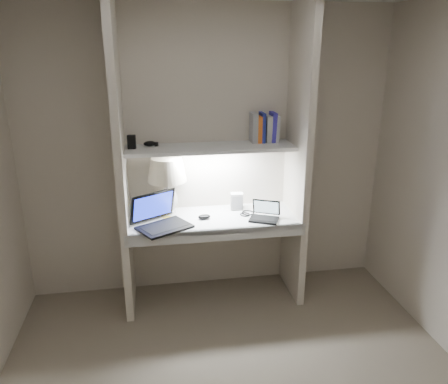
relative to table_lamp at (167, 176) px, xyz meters
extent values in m
cube|color=beige|center=(0.37, 0.11, 0.15)|extent=(3.20, 0.01, 2.50)
cube|color=beige|center=(-0.36, -0.17, 0.15)|extent=(0.06, 0.55, 2.50)
cube|color=beige|center=(1.10, -0.17, 0.15)|extent=(0.06, 0.55, 2.50)
cube|color=white|center=(0.37, -0.17, -0.35)|extent=(1.40, 0.55, 0.04)
cube|color=silver|center=(0.37, -0.43, -0.38)|extent=(1.46, 0.03, 0.10)
cube|color=silver|center=(0.37, -0.07, 0.25)|extent=(1.40, 0.36, 0.03)
cube|color=white|center=(0.37, -0.07, 0.23)|extent=(0.60, 0.04, 0.02)
cylinder|color=white|center=(0.00, 0.00, -0.32)|extent=(0.12, 0.12, 0.02)
ellipsoid|color=white|center=(0.00, 0.00, -0.21)|extent=(0.17, 0.17, 0.21)
cylinder|color=white|center=(0.00, 0.00, -0.09)|extent=(0.03, 0.03, 0.09)
sphere|color=#FFD899|center=(0.00, 0.00, 0.00)|extent=(0.05, 0.05, 0.05)
cube|color=black|center=(-0.05, -0.34, -0.32)|extent=(0.48, 0.44, 0.02)
cube|color=black|center=(-0.05, -0.34, -0.31)|extent=(0.39, 0.34, 0.00)
cube|color=black|center=(-0.13, -0.20, -0.19)|extent=(0.38, 0.26, 0.25)
cube|color=#182BCE|center=(-0.13, -0.20, -0.19)|extent=(0.33, 0.22, 0.20)
cube|color=black|center=(0.78, -0.32, -0.32)|extent=(0.28, 0.25, 0.02)
cube|color=black|center=(0.78, -0.32, -0.31)|extent=(0.23, 0.19, 0.00)
cube|color=black|center=(0.82, -0.23, -0.25)|extent=(0.23, 0.14, 0.14)
cube|color=#CCEEFA|center=(0.82, -0.23, -0.25)|extent=(0.20, 0.12, 0.11)
cube|color=silver|center=(0.60, -0.02, -0.26)|extent=(0.11, 0.09, 0.15)
ellipsoid|color=black|center=(0.29, -0.20, -0.31)|extent=(0.12, 0.08, 0.04)
torus|color=black|center=(0.68, -0.14, -0.32)|extent=(0.14, 0.14, 0.01)
cube|color=yellow|center=(-0.01, -0.13, -0.33)|extent=(0.10, 0.10, 0.00)
cube|color=silver|center=(0.95, 0.04, 0.38)|extent=(0.04, 0.17, 0.23)
cube|color=#3129A5|center=(0.92, 0.04, 0.39)|extent=(0.05, 0.17, 0.25)
cube|color=#ACADA9|center=(0.88, 0.04, 0.38)|extent=(0.05, 0.17, 0.22)
cube|color=#232F98|center=(0.83, 0.04, 0.39)|extent=(0.03, 0.17, 0.25)
cube|color=orange|center=(0.80, 0.04, 0.38)|extent=(0.04, 0.17, 0.22)
cube|color=#A2A3A7|center=(0.75, 0.04, 0.39)|extent=(0.05, 0.17, 0.25)
cube|color=black|center=(-0.27, -0.05, 0.32)|extent=(0.07, 0.05, 0.11)
ellipsoid|color=black|center=(-0.13, 0.01, 0.29)|extent=(0.11, 0.09, 0.04)
camera|label=1|loc=(-0.11, -3.59, 1.07)|focal=35.00mm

